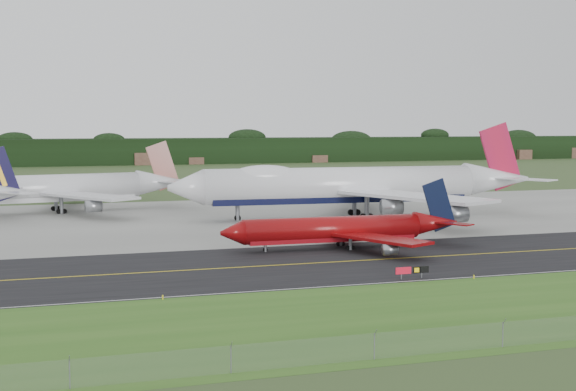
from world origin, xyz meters
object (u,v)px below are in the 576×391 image
at_px(jet_star_tail, 57,189).
at_px(taxiway_sign, 412,270).
at_px(jet_red_737, 345,229).
at_px(jet_ba_747, 353,185).

xyz_separation_m(jet_star_tail, taxiway_sign, (39.74, -90.46, -4.03)).
distance_m(jet_red_737, jet_star_tail, 76.95).
bearing_deg(taxiway_sign, jet_star_tail, 113.71).
height_order(jet_ba_747, jet_star_tail, jet_ba_747).
height_order(jet_star_tail, taxiway_sign, jet_star_tail).
xyz_separation_m(jet_red_737, taxiway_sign, (-1.11, -25.29, -1.86)).
xyz_separation_m(jet_ba_747, jet_star_tail, (-57.08, 28.55, -1.54)).
bearing_deg(taxiway_sign, jet_ba_747, 74.35).
xyz_separation_m(jet_red_737, jet_star_tail, (-40.84, 65.18, 2.16)).
relative_size(jet_ba_747, jet_star_tail, 1.34).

